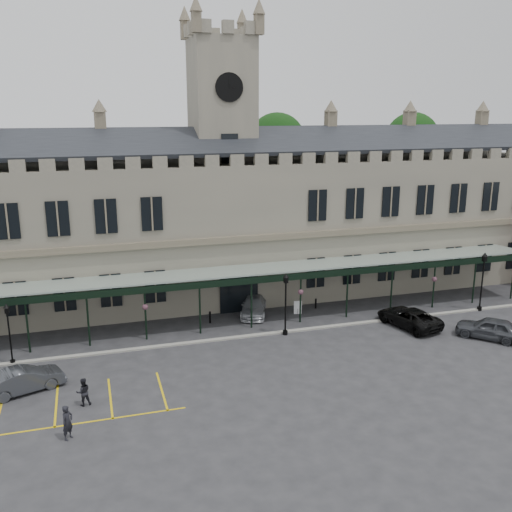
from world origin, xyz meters
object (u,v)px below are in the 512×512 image
object	(u,v)px
car_taxi	(254,306)
lamp_post_left	(9,329)
lamp_post_right	(483,276)
sign_board	(298,308)
lamp_post_mid	(286,299)
car_right_a	(490,328)
person_a	(67,423)
person_b	(83,392)
station_building	(224,224)
car_left_b	(24,380)
car_van	(409,317)
clock_tower	(222,148)

from	to	relation	value
car_taxi	lamp_post_left	bearing A→B (deg)	-146.39
lamp_post_left	lamp_post_right	world-z (taller)	lamp_post_right
lamp_post_left	sign_board	world-z (taller)	lamp_post_left
sign_board	lamp_post_mid	bearing A→B (deg)	-112.24
lamp_post_left	car_right_a	distance (m)	33.54
car_taxi	person_a	bearing A→B (deg)	-114.28
lamp_post_left	sign_board	bearing A→B (deg)	9.11
sign_board	car_right_a	bearing A→B (deg)	-27.09
sign_board	lamp_post_right	bearing A→B (deg)	-3.38
person_a	person_b	bearing A→B (deg)	29.18
station_building	car_left_b	xyz separation A→B (m)	(-15.82, -14.64, -5.71)
car_van	sign_board	bearing A→B (deg)	-49.82
car_left_b	car_van	distance (m)	27.66
station_building	clock_tower	distance (m)	6.64
lamp_post_mid	car_taxi	size ratio (longest dim) A/B	0.99
car_taxi	person_b	bearing A→B (deg)	-119.95
station_building	car_taxi	size ratio (longest dim) A/B	12.45
person_b	car_van	bearing A→B (deg)	-177.22
clock_tower	station_building	bearing A→B (deg)	-90.00
car_left_b	car_van	world-z (taller)	car_left_b
car_left_b	person_a	world-z (taller)	person_a
car_van	person_b	bearing A→B (deg)	-2.29
lamp_post_mid	car_van	xyz separation A→B (m)	(9.70, -1.19, -2.09)
car_right_a	person_a	bearing A→B (deg)	-34.06
clock_tower	lamp_post_left	size ratio (longest dim) A/B	5.90
car_right_a	car_van	bearing A→B (deg)	-84.45
lamp_post_right	car_right_a	bearing A→B (deg)	-121.52
lamp_post_right	person_b	world-z (taller)	lamp_post_right
station_building	lamp_post_left	xyz separation A→B (m)	(-16.95, -10.36, -3.98)
lamp_post_mid	lamp_post_right	bearing A→B (deg)	0.89
car_right_a	person_b	xyz separation A→B (m)	(-28.56, -1.56, 0.02)
station_building	clock_tower	bearing A→B (deg)	90.00
car_left_b	person_a	xyz separation A→B (m)	(2.57, -6.04, 0.17)
station_building	sign_board	size ratio (longest dim) A/B	54.05
station_building	person_b	size ratio (longest dim) A/B	36.44
car_right_a	lamp_post_left	bearing A→B (deg)	-52.85
lamp_post_mid	person_a	size ratio (longest dim) A/B	2.59
car_left_b	car_van	bearing A→B (deg)	-105.36
clock_tower	sign_board	world-z (taller)	clock_tower
car_taxi	car_right_a	xyz separation A→B (m)	(15.10, -9.88, 0.10)
lamp_post_mid	sign_board	size ratio (longest dim) A/B	4.30
station_building	car_right_a	bearing A→B (deg)	-44.44
lamp_post_left	lamp_post_mid	distance (m)	18.97
person_b	clock_tower	bearing A→B (deg)	-135.28
car_van	person_a	xyz separation A→B (m)	(-24.96, -8.69, 0.18)
station_building	lamp_post_mid	size ratio (longest dim) A/B	12.57
person_a	person_b	xyz separation A→B (m)	(0.79, 3.33, -0.10)
lamp_post_mid	person_b	world-z (taller)	lamp_post_mid
sign_board	car_right_a	xyz separation A→B (m)	(11.62, -8.87, 0.26)
lamp_post_right	car_van	bearing A→B (deg)	-169.17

